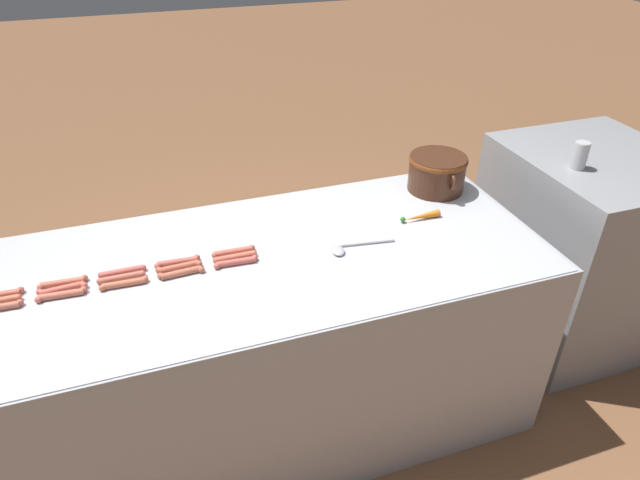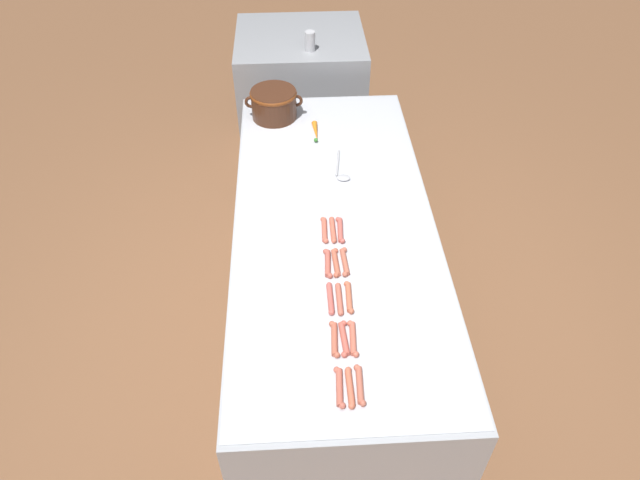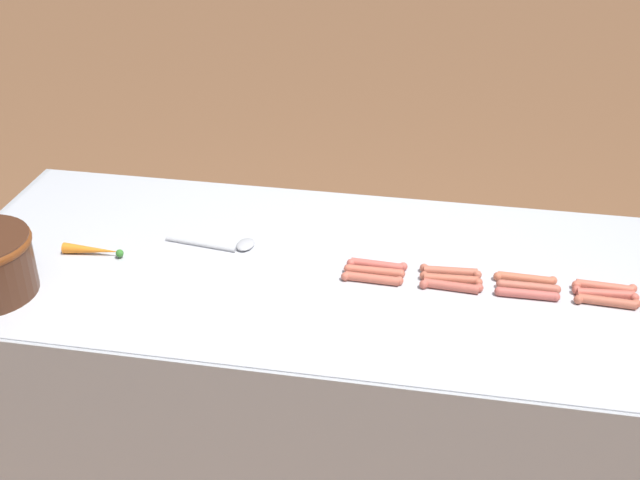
# 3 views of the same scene
# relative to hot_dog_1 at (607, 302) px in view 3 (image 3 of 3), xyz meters

# --- Properties ---
(griddle_counter) EXTENTS (0.94, 2.24, 0.90)m
(griddle_counter) POSITION_rel_hot_dog_1_xyz_m (0.05, 0.70, -0.46)
(griddle_counter) COLOR #ADAFB5
(griddle_counter) RESTS_ON ground_plane
(hot_dog_1) EXTENTS (0.03, 0.17, 0.02)m
(hot_dog_1) POSITION_rel_hot_dog_1_xyz_m (0.00, 0.00, 0.00)
(hot_dog_1) COLOR #C16048
(hot_dog_1) RESTS_ON griddle_counter
(hot_dog_2) EXTENTS (0.03, 0.17, 0.02)m
(hot_dog_2) POSITION_rel_hot_dog_1_xyz_m (-0.00, 0.20, 0.00)
(hot_dog_2) COLOR #C85B51
(hot_dog_2) RESTS_ON griddle_counter
(hot_dog_3) EXTENTS (0.03, 0.17, 0.02)m
(hot_dog_3) POSITION_rel_hot_dog_1_xyz_m (0.00, 0.40, 0.00)
(hot_dog_3) COLOR #C25C4C
(hot_dog_3) RESTS_ON griddle_counter
(hot_dog_4) EXTENTS (0.03, 0.17, 0.02)m
(hot_dog_4) POSITION_rel_hot_dog_1_xyz_m (-0.00, 0.61, 0.00)
(hot_dog_4) COLOR #CE634D
(hot_dog_4) RESTS_ON griddle_counter
(hot_dog_6) EXTENTS (0.03, 0.17, 0.02)m
(hot_dog_6) POSITION_rel_hot_dog_1_xyz_m (0.04, 0.00, 0.00)
(hot_dog_6) COLOR #CD5C4D
(hot_dog_6) RESTS_ON griddle_counter
(hot_dog_7) EXTENTS (0.02, 0.17, 0.02)m
(hot_dog_7) POSITION_rel_hot_dog_1_xyz_m (0.03, 0.20, 0.00)
(hot_dog_7) COLOR #BF644F
(hot_dog_7) RESTS_ON griddle_counter
(hot_dog_8) EXTENTS (0.03, 0.17, 0.02)m
(hot_dog_8) POSITION_rel_hot_dog_1_xyz_m (0.04, 0.40, 0.00)
(hot_dog_8) COLOR #C16047
(hot_dog_8) RESTS_ON griddle_counter
(hot_dog_9) EXTENTS (0.02, 0.17, 0.02)m
(hot_dog_9) POSITION_rel_hot_dog_1_xyz_m (0.04, 0.61, 0.00)
(hot_dog_9) COLOR #CD654D
(hot_dog_9) RESTS_ON griddle_counter
(hot_dog_11) EXTENTS (0.03, 0.17, 0.02)m
(hot_dog_11) POSITION_rel_hot_dog_1_xyz_m (0.07, -0.00, 0.00)
(hot_dog_11) COLOR #CD654E
(hot_dog_11) RESTS_ON griddle_counter
(hot_dog_12) EXTENTS (0.03, 0.17, 0.02)m
(hot_dog_12) POSITION_rel_hot_dog_1_xyz_m (0.07, 0.21, 0.00)
(hot_dog_12) COLOR #C96749
(hot_dog_12) RESTS_ON griddle_counter
(hot_dog_13) EXTENTS (0.03, 0.17, 0.02)m
(hot_dog_13) POSITION_rel_hot_dog_1_xyz_m (0.07, 0.41, 0.00)
(hot_dog_13) COLOR #C0644C
(hot_dog_13) RESTS_ON griddle_counter
(hot_dog_14) EXTENTS (0.03, 0.17, 0.02)m
(hot_dog_14) POSITION_rel_hot_dog_1_xyz_m (0.07, 0.61, 0.00)
(hot_dog_14) COLOR #CA5C51
(hot_dog_14) RESTS_ON griddle_counter
(serving_spoon) EXTENTS (0.08, 0.27, 0.02)m
(serving_spoon) POSITION_rel_hot_dog_1_xyz_m (0.11, 1.04, -0.00)
(serving_spoon) COLOR #B7B7BC
(serving_spoon) RESTS_ON griddle_counter
(carrot) EXTENTS (0.04, 0.18, 0.03)m
(carrot) POSITION_rel_hot_dog_1_xyz_m (-0.00, 1.41, 0.00)
(carrot) COLOR orange
(carrot) RESTS_ON griddle_counter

